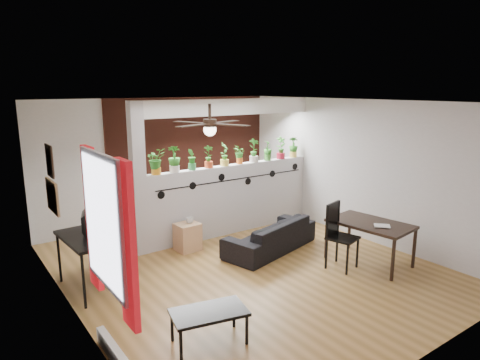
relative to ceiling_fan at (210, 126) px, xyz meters
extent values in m
cube|color=brown|center=(0.80, 0.30, -2.36)|extent=(6.30, 7.10, 0.10)
cube|color=#B7B7BA|center=(0.80, 3.32, -1.01)|extent=(6.30, 0.04, 2.90)
cube|color=#B7B7BA|center=(0.80, -2.72, -1.01)|extent=(6.30, 0.04, 2.90)
cube|color=#B7B7BA|center=(-1.82, 0.30, -1.01)|extent=(0.04, 7.10, 2.90)
cube|color=#B7B7BA|center=(3.42, 0.30, -1.01)|extent=(0.04, 7.10, 2.90)
cube|color=white|center=(0.80, 0.30, 0.34)|extent=(6.30, 7.10, 0.10)
cube|color=#BCBCC1|center=(1.60, 1.80, -1.64)|extent=(3.60, 0.18, 1.35)
cube|color=white|center=(1.60, 1.80, 0.14)|extent=(3.60, 0.18, 0.30)
cube|color=#BCBCC1|center=(-0.31, 1.80, -1.01)|extent=(0.22, 0.20, 2.60)
cube|color=#A84430|center=(1.60, 3.27, -1.01)|extent=(3.90, 0.05, 2.60)
cube|color=black|center=(1.60, 1.70, -1.23)|extent=(3.31, 0.01, 0.02)
cylinder|color=black|center=(0.05, 1.70, -1.31)|extent=(0.14, 0.01, 0.14)
cylinder|color=black|center=(0.67, 1.70, -1.23)|extent=(0.14, 0.01, 0.14)
cylinder|color=black|center=(1.29, 1.70, -1.15)|extent=(0.14, 0.01, 0.14)
cylinder|color=black|center=(1.91, 1.70, -1.31)|extent=(0.14, 0.01, 0.14)
cylinder|color=black|center=(2.53, 1.70, -1.23)|extent=(0.14, 0.01, 0.14)
cylinder|color=black|center=(3.15, 1.70, -1.15)|extent=(0.14, 0.01, 0.14)
cube|color=white|center=(-1.78, -0.90, -0.76)|extent=(0.02, 0.95, 1.25)
cube|color=white|center=(-1.77, -0.90, -0.76)|extent=(0.04, 1.05, 1.35)
cube|color=red|center=(-1.73, -1.40, -0.86)|extent=(0.06, 0.30, 1.55)
cube|color=red|center=(-1.73, -0.40, -0.86)|extent=(0.06, 0.30, 1.55)
cube|color=silver|center=(-1.74, -0.90, -2.22)|extent=(0.08, 1.00, 0.18)
cube|color=olive|center=(-1.78, 1.25, -0.96)|extent=(0.03, 0.60, 0.45)
cube|color=#8C7259|center=(-1.78, 1.20, -0.46)|extent=(0.03, 0.30, 0.40)
cube|color=black|center=(-1.78, 1.20, -0.46)|extent=(0.02, 0.34, 0.44)
cylinder|color=black|center=(0.00, 0.00, 0.19)|extent=(0.04, 0.04, 0.20)
cylinder|color=black|center=(0.00, 0.00, 0.04)|extent=(0.18, 0.18, 0.10)
sphere|color=white|center=(0.00, 0.00, -0.05)|extent=(0.17, 0.17, 0.17)
cube|color=black|center=(0.32, 0.12, 0.03)|extent=(0.55, 0.29, 0.01)
cube|color=black|center=(-0.12, 0.32, 0.03)|extent=(0.29, 0.55, 0.01)
cube|color=black|center=(-0.32, -0.12, 0.03)|extent=(0.55, 0.29, 0.01)
cube|color=black|center=(0.12, -0.32, 0.03)|extent=(0.29, 0.55, 0.01)
cylinder|color=orange|center=(0.02, 1.80, -0.90)|extent=(0.16, 0.16, 0.12)
imported|color=#1C5B1A|center=(0.02, 1.80, -0.69)|extent=(0.24, 0.19, 0.35)
cylinder|color=white|center=(0.37, 1.80, -0.90)|extent=(0.17, 0.17, 0.12)
imported|color=#1C5B1A|center=(0.37, 1.80, -0.68)|extent=(0.31, 0.29, 0.37)
cylinder|color=#338D45|center=(0.72, 1.80, -0.90)|extent=(0.13, 0.13, 0.12)
imported|color=#1C5B1A|center=(0.72, 1.80, -0.72)|extent=(0.22, 0.24, 0.29)
cylinder|color=#CA4820|center=(1.07, 1.80, -0.90)|extent=(0.15, 0.15, 0.12)
imported|color=#1C5B1A|center=(1.07, 1.80, -0.70)|extent=(0.28, 0.28, 0.33)
cylinder|color=#DAC24D|center=(1.42, 1.80, -0.90)|extent=(0.16, 0.16, 0.12)
imported|color=#1C5B1A|center=(1.42, 1.80, -0.69)|extent=(0.30, 0.29, 0.35)
cylinder|color=orange|center=(1.78, 1.80, -0.90)|extent=(0.12, 0.12, 0.12)
imported|color=#1C5B1A|center=(1.78, 1.80, -0.73)|extent=(0.17, 0.20, 0.26)
cylinder|color=silver|center=(2.13, 1.80, -0.90)|extent=(0.18, 0.18, 0.12)
imported|color=#1C5B1A|center=(2.13, 1.80, -0.67)|extent=(0.30, 0.32, 0.38)
cylinder|color=#418631|center=(2.48, 1.80, -0.90)|extent=(0.14, 0.14, 0.12)
imported|color=#1C5B1A|center=(2.48, 1.80, -0.72)|extent=(0.23, 0.25, 0.30)
cylinder|color=#BC1E35|center=(2.83, 1.80, -0.90)|extent=(0.17, 0.17, 0.12)
imported|color=#1C5B1A|center=(2.83, 1.80, -0.68)|extent=(0.29, 0.26, 0.37)
cylinder|color=#EACB52|center=(3.18, 1.80, -0.90)|extent=(0.15, 0.15, 0.12)
imported|color=#1C5B1A|center=(3.18, 1.80, -0.70)|extent=(0.28, 0.27, 0.33)
imported|color=black|center=(1.60, 0.62, -2.05)|extent=(1.89, 1.11, 0.52)
cube|color=tan|center=(0.41, 1.46, -2.07)|extent=(0.42, 0.38, 0.49)
imported|color=gray|center=(0.46, 1.46, -1.78)|extent=(0.14, 0.14, 0.11)
cube|color=black|center=(-1.45, 0.96, -1.55)|extent=(0.64, 1.12, 0.04)
cylinder|color=black|center=(-1.66, 0.44, -1.94)|extent=(0.04, 0.04, 0.75)
cylinder|color=black|center=(-1.17, 0.47, -1.94)|extent=(0.04, 0.04, 0.75)
cylinder|color=black|center=(-1.73, 1.45, -1.94)|extent=(0.04, 0.04, 0.75)
cylinder|color=black|center=(-1.24, 1.48, -1.94)|extent=(0.04, 0.04, 0.75)
imported|color=black|center=(-1.45, 1.11, -1.43)|extent=(0.33, 0.16, 0.19)
cylinder|color=black|center=(-1.06, 1.04, -2.28)|extent=(0.49, 0.49, 0.04)
cylinder|color=black|center=(-1.06, 1.04, -2.07)|extent=(0.06, 0.06, 0.42)
cube|color=black|center=(-1.06, 1.04, -1.84)|extent=(0.51, 0.51, 0.07)
cube|color=black|center=(-1.00, 1.21, -1.58)|extent=(0.38, 0.18, 0.45)
cube|color=black|center=(2.53, -0.75, -1.65)|extent=(0.92, 1.35, 0.05)
cylinder|color=black|center=(2.27, -1.38, -1.99)|extent=(0.05, 0.05, 0.64)
cylinder|color=black|center=(2.95, -1.29, -1.99)|extent=(0.05, 0.05, 0.64)
cylinder|color=black|center=(2.12, -0.21, -1.99)|extent=(0.05, 0.05, 0.64)
cylinder|color=black|center=(2.80, -0.12, -1.99)|extent=(0.05, 0.05, 0.64)
imported|color=gray|center=(2.43, -1.05, -1.61)|extent=(0.29, 0.29, 0.02)
cube|color=black|center=(2.01, -0.64, -1.81)|extent=(0.52, 0.52, 0.03)
cube|color=black|center=(1.97, -0.46, -1.54)|extent=(0.40, 0.13, 0.53)
cube|color=black|center=(1.89, -0.86, -2.06)|extent=(0.03, 0.03, 0.50)
cube|color=black|center=(2.23, -0.77, -2.06)|extent=(0.03, 0.03, 0.50)
cube|color=black|center=(1.80, -0.51, -1.80)|extent=(0.03, 0.03, 1.02)
cube|color=black|center=(2.14, -0.42, -1.80)|extent=(0.03, 0.03, 1.02)
cube|color=black|center=(-0.75, -1.14, -1.94)|extent=(0.92, 0.64, 0.04)
cylinder|color=black|center=(-1.16, -1.25, -2.14)|extent=(0.04, 0.04, 0.35)
cylinder|color=black|center=(-0.43, -1.41, -2.14)|extent=(0.04, 0.04, 0.35)
cylinder|color=black|center=(-1.08, -0.87, -2.14)|extent=(0.04, 0.04, 0.35)
cylinder|color=black|center=(-0.34, -1.04, -2.14)|extent=(0.04, 0.04, 0.35)
camera|label=1|loc=(-2.99, -4.85, 0.51)|focal=32.00mm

